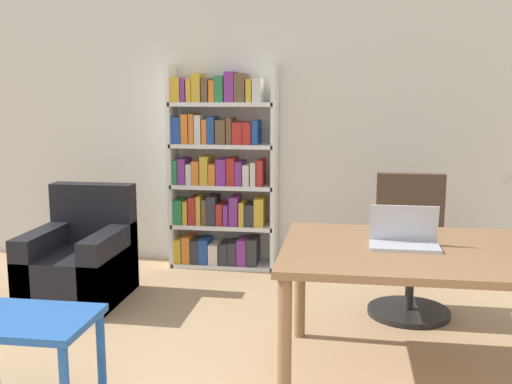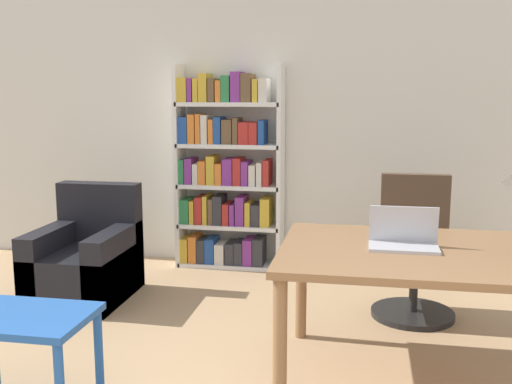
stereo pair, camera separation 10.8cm
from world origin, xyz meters
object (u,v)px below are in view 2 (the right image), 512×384
laptop (403,239)px  office_chair (414,256)px  desk (429,265)px  bookshelf (226,173)px  side_table_blue (22,331)px  armchair (86,262)px

laptop → office_chair: 1.10m
desk → bookshelf: bookshelf is taller
laptop → desk: bearing=-10.6°
desk → side_table_blue: size_ratio=2.39×
desk → armchair: bearing=158.8°
desk → armchair: armchair is taller
bookshelf → armchair: bearing=-131.0°
armchair → bookshelf: (0.87, 1.01, 0.58)m
office_chair → armchair: size_ratio=1.16×
laptop → office_chair: (0.15, 1.03, -0.37)m
laptop → bookshelf: bearing=126.6°
armchair → bookshelf: size_ratio=0.47×
laptop → bookshelf: size_ratio=0.20×
desk → side_table_blue: (-1.95, -0.72, -0.22)m
desk → side_table_blue: 2.09m
office_chair → laptop: bearing=-98.1°
armchair → desk: bearing=-21.2°
side_table_blue → armchair: armchair is taller
bookshelf → side_table_blue: bearing=-98.0°
office_chair → side_table_blue: 2.64m
laptop → armchair: bearing=158.2°
office_chair → desk: bearing=-90.5°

